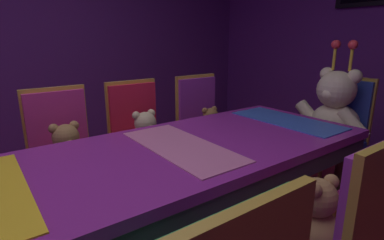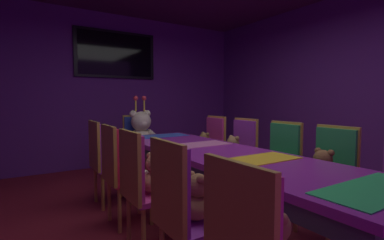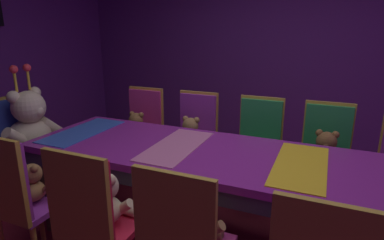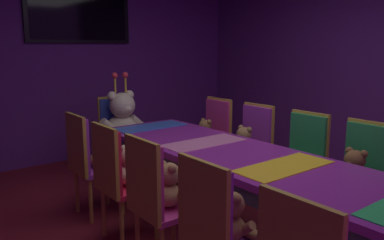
{
  "view_description": "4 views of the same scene",
  "coord_description": "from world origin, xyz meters",
  "px_view_note": "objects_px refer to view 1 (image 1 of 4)",
  "views": [
    {
      "loc": [
        1.25,
        -0.4,
        1.29
      ],
      "look_at": [
        -0.19,
        0.66,
        0.81
      ],
      "focal_mm": 28.34,
      "sensor_mm": 36.0,
      "label": 1
    },
    {
      "loc": [
        -1.64,
        -2.07,
        1.23
      ],
      "look_at": [
        0.09,
        0.66,
        0.99
      ],
      "focal_mm": 26.54,
      "sensor_mm": 36.0,
      "label": 2
    },
    {
      "loc": [
        -2.01,
        -0.55,
        1.58
      ],
      "look_at": [
        0.06,
        0.34,
        0.94
      ],
      "focal_mm": 29.7,
      "sensor_mm": 36.0,
      "label": 3
    },
    {
      "loc": [
        -2.16,
        -2.15,
        1.58
      ],
      "look_at": [
        -0.16,
        0.42,
        0.97
      ],
      "focal_mm": 36.73,
      "sensor_mm": 36.0,
      "label": 4
    }
  ],
  "objects_px": {
    "king_teddy_bear": "(333,111)",
    "teddy_right_4": "(380,178)",
    "teddy_left_3": "(146,136)",
    "teddy_left_4": "(211,125)",
    "banquet_table": "(100,184)",
    "chair_left_3": "(137,131)",
    "teddy_right_3": "(314,218)",
    "chair_left_2": "(62,146)",
    "chair_left_4": "(200,120)",
    "throne_chair": "(342,123)",
    "teddy_left_2": "(68,152)",
    "chair_right_3": "(350,236)"
  },
  "relations": [
    {
      "from": "chair_right_3",
      "to": "king_teddy_bear",
      "type": "xyz_separation_m",
      "value": [
        -0.82,
        1.32,
        0.13
      ]
    },
    {
      "from": "chair_left_3",
      "to": "chair_right_3",
      "type": "height_order",
      "value": "same"
    },
    {
      "from": "chair_left_4",
      "to": "king_teddy_bear",
      "type": "height_order",
      "value": "king_teddy_bear"
    },
    {
      "from": "teddy_left_4",
      "to": "teddy_left_3",
      "type": "bearing_deg",
      "value": -90.85
    },
    {
      "from": "teddy_left_2",
      "to": "teddy_left_3",
      "type": "bearing_deg",
      "value": 90.23
    },
    {
      "from": "chair_left_3",
      "to": "teddy_right_3",
      "type": "relative_size",
      "value": 2.94
    },
    {
      "from": "chair_left_2",
      "to": "chair_left_4",
      "type": "xyz_separation_m",
      "value": [
        0.01,
        1.17,
        0.0
      ]
    },
    {
      "from": "chair_right_3",
      "to": "king_teddy_bear",
      "type": "height_order",
      "value": "king_teddy_bear"
    },
    {
      "from": "teddy_left_2",
      "to": "throne_chair",
      "type": "height_order",
      "value": "throne_chair"
    },
    {
      "from": "teddy_right_4",
      "to": "throne_chair",
      "type": "xyz_separation_m",
      "value": [
        -0.67,
        0.87,
        0.01
      ]
    },
    {
      "from": "teddy_left_4",
      "to": "teddy_right_4",
      "type": "distance_m",
      "value": 1.33
    },
    {
      "from": "banquet_table",
      "to": "king_teddy_bear",
      "type": "relative_size",
      "value": 3.81
    },
    {
      "from": "teddy_right_4",
      "to": "throne_chair",
      "type": "distance_m",
      "value": 1.1
    },
    {
      "from": "banquet_table",
      "to": "king_teddy_bear",
      "type": "height_order",
      "value": "king_teddy_bear"
    },
    {
      "from": "teddy_left_2",
      "to": "chair_left_3",
      "type": "xyz_separation_m",
      "value": [
        -0.15,
        0.56,
        -0.0
      ]
    },
    {
      "from": "chair_left_4",
      "to": "teddy_right_4",
      "type": "bearing_deg",
      "value": 1.93
    },
    {
      "from": "teddy_left_3",
      "to": "king_teddy_bear",
      "type": "distance_m",
      "value": 1.52
    },
    {
      "from": "teddy_left_4",
      "to": "throne_chair",
      "type": "relative_size",
      "value": 0.3
    },
    {
      "from": "banquet_table",
      "to": "teddy_left_3",
      "type": "relative_size",
      "value": 9.05
    },
    {
      "from": "banquet_table",
      "to": "teddy_left_2",
      "type": "bearing_deg",
      "value": 177.78
    },
    {
      "from": "teddy_left_3",
      "to": "teddy_left_4",
      "type": "height_order",
      "value": "teddy_left_3"
    },
    {
      "from": "chair_right_3",
      "to": "teddy_right_4",
      "type": "relative_size",
      "value": 3.08
    },
    {
      "from": "teddy_right_3",
      "to": "teddy_right_4",
      "type": "height_order",
      "value": "teddy_right_3"
    },
    {
      "from": "teddy_right_4",
      "to": "king_teddy_bear",
      "type": "xyz_separation_m",
      "value": [
        -0.67,
        0.7,
        0.13
      ]
    },
    {
      "from": "chair_left_4",
      "to": "teddy_right_3",
      "type": "xyz_separation_m",
      "value": [
        1.47,
        -0.57,
        -0.0
      ]
    },
    {
      "from": "chair_left_3",
      "to": "chair_right_3",
      "type": "relative_size",
      "value": 1.0
    },
    {
      "from": "teddy_left_4",
      "to": "king_teddy_bear",
      "type": "relative_size",
      "value": 0.35
    },
    {
      "from": "teddy_left_2",
      "to": "throne_chair",
      "type": "relative_size",
      "value": 0.35
    },
    {
      "from": "chair_right_3",
      "to": "throne_chair",
      "type": "height_order",
      "value": "same"
    },
    {
      "from": "chair_left_3",
      "to": "king_teddy_bear",
      "type": "xyz_separation_m",
      "value": [
        0.81,
        1.37,
        0.13
      ]
    },
    {
      "from": "chair_left_2",
      "to": "chair_left_4",
      "type": "distance_m",
      "value": 1.17
    },
    {
      "from": "chair_right_3",
      "to": "chair_left_3",
      "type": "bearing_deg",
      "value": 1.61
    },
    {
      "from": "teddy_left_4",
      "to": "chair_left_3",
      "type": "bearing_deg",
      "value": -104.26
    },
    {
      "from": "banquet_table",
      "to": "teddy_left_3",
      "type": "xyz_separation_m",
      "value": [
        -0.66,
        0.59,
        -0.06
      ]
    },
    {
      "from": "chair_left_2",
      "to": "chair_left_3",
      "type": "distance_m",
      "value": 0.56
    },
    {
      "from": "banquet_table",
      "to": "chair_left_3",
      "type": "bearing_deg",
      "value": 144.19
    },
    {
      "from": "chair_left_3",
      "to": "king_teddy_bear",
      "type": "distance_m",
      "value": 1.59
    },
    {
      "from": "banquet_table",
      "to": "teddy_left_3",
      "type": "bearing_deg",
      "value": 138.62
    },
    {
      "from": "chair_left_4",
      "to": "chair_right_3",
      "type": "distance_m",
      "value": 1.72
    },
    {
      "from": "banquet_table",
      "to": "chair_left_4",
      "type": "relative_size",
      "value": 3.19
    },
    {
      "from": "banquet_table",
      "to": "chair_right_3",
      "type": "distance_m",
      "value": 1.04
    },
    {
      "from": "throne_chair",
      "to": "king_teddy_bear",
      "type": "relative_size",
      "value": 1.19
    },
    {
      "from": "banquet_table",
      "to": "teddy_right_4",
      "type": "height_order",
      "value": "teddy_right_4"
    },
    {
      "from": "teddy_left_2",
      "to": "chair_left_3",
      "type": "distance_m",
      "value": 0.58
    },
    {
      "from": "teddy_left_2",
      "to": "chair_left_4",
      "type": "bearing_deg",
      "value": 96.62
    },
    {
      "from": "banquet_table",
      "to": "king_teddy_bear",
      "type": "xyz_separation_m",
      "value": [
        0.0,
        1.95,
        0.07
      ]
    },
    {
      "from": "king_teddy_bear",
      "to": "teddy_right_4",
      "type": "bearing_deg",
      "value": 43.66
    },
    {
      "from": "banquet_table",
      "to": "teddy_left_4",
      "type": "xyz_separation_m",
      "value": [
        -0.66,
        1.2,
        -0.08
      ]
    },
    {
      "from": "chair_right_3",
      "to": "chair_left_2",
      "type": "bearing_deg",
      "value": 20.35
    },
    {
      "from": "chair_left_4",
      "to": "throne_chair",
      "type": "xyz_separation_m",
      "value": [
        0.8,
        0.92,
        0.0
      ]
    }
  ]
}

